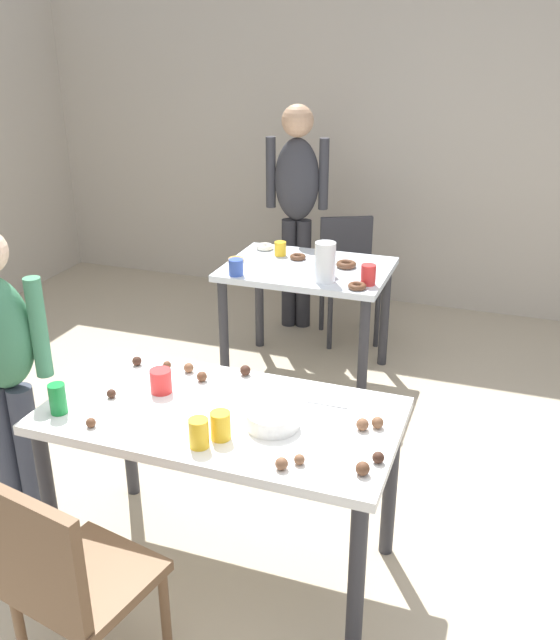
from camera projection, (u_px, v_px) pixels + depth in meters
name	position (u px, v px, depth m)	size (l,w,h in m)	color
ground_plane	(272.00, 545.00, 3.09)	(6.40, 6.40, 0.00)	tan
wall_back	(414.00, 143.00, 5.36)	(6.40, 0.10, 2.60)	#BCB2A3
dining_table_near	(221.00, 432.00, 2.74)	(1.38, 0.72, 0.75)	white
dining_table_far	(307.00, 284.00, 4.38)	(1.02, 0.74, 0.75)	silver
chair_near_table	(69.00, 579.00, 2.23)	(0.47, 0.47, 0.87)	brown
chair_far_table	(348.00, 271.00, 5.03)	(0.53, 0.53, 0.87)	#2D2D33
person_girl_near	(2.00, 361.00, 2.91)	(0.46, 0.25, 1.41)	#383D4C
person_adult_far	(297.00, 197.00, 4.99)	(0.46, 0.25, 1.64)	#28282D
mixing_bowl	(273.00, 419.00, 2.58)	(0.20, 0.20, 0.06)	white
soda_can	(58.00, 399.00, 2.67)	(0.07, 0.07, 0.12)	#198438
fork_near	(326.00, 404.00, 2.75)	(0.17, 0.02, 0.01)	silver
cup_near_0	(161.00, 381.00, 2.83)	(0.09, 0.09, 0.10)	red
cup_near_1	(199.00, 433.00, 2.45)	(0.07, 0.07, 0.11)	yellow
cup_near_2	(221.00, 426.00, 2.50)	(0.07, 0.07, 0.11)	yellow
cake_ball_0	(167.00, 365.00, 3.03)	(0.04, 0.04, 0.04)	brown
cake_ball_1	(245.00, 370.00, 2.97)	(0.05, 0.05, 0.05)	#3D2319
cake_ball_2	(137.00, 361.00, 3.06)	(0.04, 0.04, 0.04)	#3D2319
cake_ball_3	(111.00, 394.00, 2.79)	(0.04, 0.04, 0.04)	#3D2319
cake_ball_4	(189.00, 368.00, 3.00)	(0.04, 0.04, 0.04)	brown
cake_ball_5	(362.00, 424.00, 2.57)	(0.05, 0.05, 0.05)	brown
cake_ball_6	(282.00, 464.00, 2.34)	(0.04, 0.04, 0.04)	brown
cake_ball_7	(378.00, 423.00, 2.58)	(0.05, 0.05, 0.05)	brown
cake_ball_8	(378.00, 458.00, 2.37)	(0.04, 0.04, 0.04)	#3D2319
cake_ball_9	(91.00, 423.00, 2.59)	(0.04, 0.04, 0.04)	brown
cake_ball_10	(202.00, 377.00, 2.92)	(0.04, 0.04, 0.04)	brown
cake_ball_11	(299.00, 459.00, 2.37)	(0.04, 0.04, 0.04)	brown
cake_ball_12	(363.00, 468.00, 2.31)	(0.05, 0.05, 0.05)	brown
pitcher_far	(325.00, 262.00, 4.03)	(0.12, 0.12, 0.24)	white
cup_far_0	(236.00, 267.00, 4.16)	(0.09, 0.09, 0.10)	#3351B2
cup_far_1	(329.00, 266.00, 4.15)	(0.07, 0.07, 0.12)	white
cup_far_2	(368.00, 275.00, 4.00)	(0.09, 0.09, 0.12)	red
cup_far_3	(280.00, 249.00, 4.52)	(0.08, 0.08, 0.09)	yellow
donut_far_0	(346.00, 264.00, 4.30)	(0.13, 0.13, 0.04)	brown
donut_far_1	(265.00, 247.00, 4.65)	(0.12, 0.12, 0.03)	white
donut_far_2	(357.00, 286.00, 3.95)	(0.11, 0.11, 0.03)	brown
donut_far_3	(236.00, 260.00, 4.40)	(0.10, 0.10, 0.03)	gold
donut_far_4	(298.00, 257.00, 4.46)	(0.10, 0.10, 0.03)	brown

